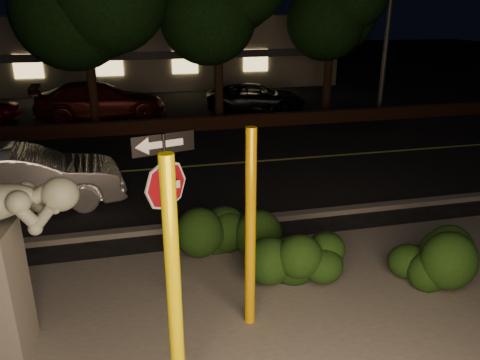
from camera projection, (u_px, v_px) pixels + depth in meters
name	position (u px, v px, depth m)	size (l,w,h in m)	color
ground	(165.00, 141.00, 16.55)	(90.00, 90.00, 0.00)	black
patio	(232.00, 349.00, 6.52)	(14.00, 6.00, 0.02)	#4C4944
road	(174.00, 168.00, 13.81)	(80.00, 8.00, 0.01)	black
lane_marking	(174.00, 167.00, 13.81)	(80.00, 0.12, 0.01)	#B8B449
curb	(193.00, 226.00, 10.06)	(80.00, 0.25, 0.12)	#4C4944
brick_wall	(162.00, 126.00, 17.65)	(40.00, 0.35, 0.50)	#482617
parking_lot	(153.00, 103.00, 22.93)	(40.00, 12.00, 0.01)	black
building	(143.00, 48.00, 29.51)	(22.00, 10.20, 4.00)	gray
yellow_pole_left	(174.00, 297.00, 4.98)	(0.16, 0.16, 3.19)	#EED400
yellow_pole_right	(250.00, 232.00, 6.57)	(0.15, 0.15, 3.03)	#DB9A01
signpost	(166.00, 186.00, 6.97)	(0.92, 0.26, 2.78)	black
hedge_center	(231.00, 226.00, 9.00)	(2.00, 0.94, 1.04)	black
hedge_right	(300.00, 251.00, 7.97)	(1.77, 0.95, 1.16)	black
hedge_far_right	(428.00, 258.00, 7.87)	(1.50, 0.94, 1.04)	black
silver_sedan	(22.00, 180.00, 10.76)	(1.57, 4.50, 1.48)	#B0B0B5
parked_car_darkred	(100.00, 101.00, 19.56)	(2.16, 5.32, 1.54)	#3E0E0C
parked_car_dark	(256.00, 98.00, 21.00)	(2.04, 4.42, 1.23)	black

